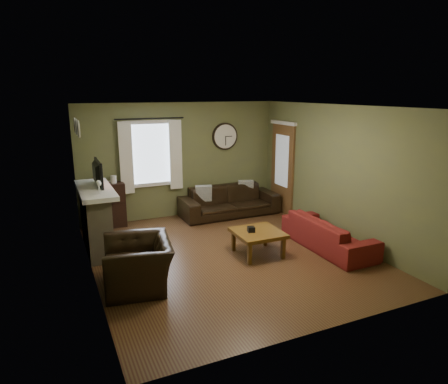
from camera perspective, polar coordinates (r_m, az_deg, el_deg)
name	(u,v)px	position (r m, az deg, el deg)	size (l,w,h in m)	color
floor	(228,254)	(7.24, 0.59, -8.88)	(4.60, 5.20, 0.00)	#4E311C
ceiling	(228,106)	(6.66, 0.64, 12.15)	(4.60, 5.20, 0.00)	white
wall_left	(88,198)	(6.25, -18.89, -0.83)	(0.00, 5.20, 2.60)	#5F663C
wall_right	(336,173)	(8.05, 15.65, 2.67)	(0.00, 5.20, 2.60)	#5F663C
wall_back	(181,160)	(9.21, -6.22, 4.53)	(4.60, 0.00, 2.60)	#5F663C
wall_front	(324,231)	(4.70, 14.12, -5.40)	(4.60, 0.00, 2.60)	#5F663C
fireplace	(96,222)	(7.58, -17.83, -4.08)	(0.40, 1.40, 1.10)	tan
firebox	(108,233)	(7.68, -16.27, -5.69)	(0.04, 0.60, 0.55)	black
mantel	(95,190)	(7.42, -17.94, 0.28)	(0.58, 1.60, 0.08)	white
tv	(94,176)	(7.53, -18.05, 2.13)	(0.60, 0.08, 0.35)	black
tv_screen	(99,173)	(7.52, -17.48, 2.60)	(0.02, 0.62, 0.36)	#994C3F
medallion_left	(79,129)	(6.88, -20.05, 8.45)	(0.28, 0.28, 0.03)	white
medallion_mid	(77,127)	(7.23, -20.28, 8.67)	(0.28, 0.28, 0.03)	white
medallion_right	(75,126)	(7.58, -20.49, 8.87)	(0.28, 0.28, 0.03)	white
window_pane	(150,154)	(8.97, -10.48, 5.41)	(1.00, 0.02, 1.30)	silver
curtain_rod	(150,119)	(8.79, -10.55, 10.28)	(0.03, 0.03, 1.50)	black
curtain_left	(126,158)	(8.77, -13.80, 4.70)	(0.28, 0.04, 1.55)	white
curtain_right	(176,155)	(9.03, -6.91, 5.27)	(0.28, 0.04, 1.55)	white
wall_clock	(225,136)	(9.49, 0.18, 7.94)	(0.64, 0.06, 0.64)	white
door	(282,169)	(9.55, 8.35, 3.28)	(0.05, 0.90, 2.10)	brown
bookshelf	(106,206)	(8.84, -16.54, -1.89)	(0.80, 0.34, 0.95)	black
book	(104,181)	(8.95, -16.76, 1.51)	(0.18, 0.24, 0.02)	brown
sofa_brown	(229,201)	(9.36, 0.78, -1.29)	(2.30, 0.90, 0.67)	black
pillow_left	(246,188)	(9.73, 3.11, 0.60)	(0.37, 0.11, 0.37)	#9BA09F
pillow_right	(204,193)	(9.21, -2.94, -0.18)	(0.37, 0.11, 0.37)	#9BA09F
sofa_red	(328,233)	(7.67, 14.64, -5.70)	(1.97, 0.77, 0.58)	maroon
armchair	(138,264)	(6.13, -12.17, -10.00)	(1.10, 0.96, 0.72)	black
coffee_table	(258,243)	(7.18, 4.83, -7.24)	(0.82, 0.82, 0.44)	brown
tissue_box	(251,234)	(7.08, 3.87, -5.97)	(0.12, 0.12, 0.09)	black
wine_glass_a	(99,188)	(6.90, -17.37, 0.54)	(0.07, 0.07, 0.21)	white
wine_glass_b	(99,187)	(6.99, -17.47, 0.73)	(0.08, 0.08, 0.22)	white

